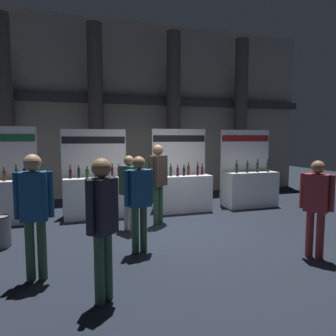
{
  "coord_description": "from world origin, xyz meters",
  "views": [
    {
      "loc": [
        -2.02,
        -6.2,
        1.97
      ],
      "look_at": [
        0.12,
        0.69,
        1.28
      ],
      "focal_mm": 32.91,
      "sensor_mm": 36.0,
      "label": 1
    }
  ],
  "objects_px": {
    "exhibitor_booth_2": "(183,189)",
    "visitor_1": "(316,201)",
    "exhibitor_booth_3": "(250,186)",
    "visitor_0": "(139,196)",
    "visitor_4": "(102,218)",
    "visitor_3": "(129,186)",
    "trash_bin": "(1,231)",
    "visitor_6": "(34,206)",
    "exhibitor_booth_1": "(96,194)",
    "visitor_2": "(158,176)"
  },
  "relations": [
    {
      "from": "exhibitor_booth_2",
      "to": "visitor_1",
      "type": "xyz_separation_m",
      "value": [
        0.95,
        -3.81,
        0.37
      ]
    },
    {
      "from": "exhibitor_booth_3",
      "to": "visitor_1",
      "type": "xyz_separation_m",
      "value": [
        -1.12,
        -3.76,
        0.36
      ]
    },
    {
      "from": "visitor_0",
      "to": "visitor_4",
      "type": "relative_size",
      "value": 0.96
    },
    {
      "from": "visitor_1",
      "to": "visitor_3",
      "type": "xyz_separation_m",
      "value": [
        -2.66,
        2.4,
        0.01
      ]
    },
    {
      "from": "trash_bin",
      "to": "visitor_4",
      "type": "distance_m",
      "value": 3.02
    },
    {
      "from": "exhibitor_booth_2",
      "to": "trash_bin",
      "type": "height_order",
      "value": "exhibitor_booth_2"
    },
    {
      "from": "exhibitor_booth_3",
      "to": "visitor_0",
      "type": "distance_m",
      "value": 4.68
    },
    {
      "from": "visitor_3",
      "to": "visitor_6",
      "type": "height_order",
      "value": "visitor_6"
    },
    {
      "from": "trash_bin",
      "to": "visitor_3",
      "type": "relative_size",
      "value": 0.36
    },
    {
      "from": "exhibitor_booth_2",
      "to": "visitor_6",
      "type": "distance_m",
      "value": 4.75
    },
    {
      "from": "exhibitor_booth_1",
      "to": "trash_bin",
      "type": "xyz_separation_m",
      "value": [
        -1.81,
        -1.73,
        -0.3
      ]
    },
    {
      "from": "visitor_2",
      "to": "visitor_4",
      "type": "relative_size",
      "value": 1.05
    },
    {
      "from": "exhibitor_booth_1",
      "to": "exhibitor_booth_2",
      "type": "distance_m",
      "value": 2.31
    },
    {
      "from": "trash_bin",
      "to": "visitor_0",
      "type": "height_order",
      "value": "visitor_0"
    },
    {
      "from": "visitor_4",
      "to": "exhibitor_booth_2",
      "type": "bearing_deg",
      "value": 16.65
    },
    {
      "from": "visitor_2",
      "to": "visitor_6",
      "type": "height_order",
      "value": "visitor_2"
    },
    {
      "from": "visitor_3",
      "to": "visitor_1",
      "type": "bearing_deg",
      "value": 20.54
    },
    {
      "from": "exhibitor_booth_2",
      "to": "visitor_6",
      "type": "relative_size",
      "value": 1.27
    },
    {
      "from": "visitor_0",
      "to": "visitor_4",
      "type": "distance_m",
      "value": 1.66
    },
    {
      "from": "visitor_6",
      "to": "exhibitor_booth_1",
      "type": "bearing_deg",
      "value": 74.28
    },
    {
      "from": "exhibitor_booth_2",
      "to": "visitor_2",
      "type": "relative_size",
      "value": 1.22
    },
    {
      "from": "trash_bin",
      "to": "visitor_6",
      "type": "height_order",
      "value": "visitor_6"
    },
    {
      "from": "visitor_3",
      "to": "visitor_6",
      "type": "distance_m",
      "value": 2.53
    },
    {
      "from": "visitor_0",
      "to": "visitor_3",
      "type": "relative_size",
      "value": 1.04
    },
    {
      "from": "exhibitor_booth_1",
      "to": "exhibitor_booth_3",
      "type": "xyz_separation_m",
      "value": [
        4.37,
        -0.07,
        0.0
      ]
    },
    {
      "from": "exhibitor_booth_1",
      "to": "visitor_2",
      "type": "height_order",
      "value": "exhibitor_booth_1"
    },
    {
      "from": "visitor_0",
      "to": "visitor_2",
      "type": "bearing_deg",
      "value": 50.24
    },
    {
      "from": "visitor_0",
      "to": "visitor_2",
      "type": "xyz_separation_m",
      "value": [
        0.79,
        1.65,
        0.12
      ]
    },
    {
      "from": "exhibitor_booth_2",
      "to": "exhibitor_booth_3",
      "type": "xyz_separation_m",
      "value": [
        2.07,
        -0.05,
        0.01
      ]
    },
    {
      "from": "visitor_0",
      "to": "visitor_3",
      "type": "distance_m",
      "value": 1.29
    },
    {
      "from": "exhibitor_booth_2",
      "to": "visitor_4",
      "type": "relative_size",
      "value": 1.28
    },
    {
      "from": "visitor_0",
      "to": "visitor_3",
      "type": "xyz_separation_m",
      "value": [
        0.06,
        1.29,
        -0.03
      ]
    },
    {
      "from": "visitor_3",
      "to": "trash_bin",
      "type": "bearing_deg",
      "value": -110.05
    },
    {
      "from": "exhibitor_booth_2",
      "to": "visitor_6",
      "type": "height_order",
      "value": "exhibitor_booth_2"
    },
    {
      "from": "visitor_1",
      "to": "visitor_6",
      "type": "distance_m",
      "value": 4.34
    },
    {
      "from": "visitor_2",
      "to": "visitor_3",
      "type": "xyz_separation_m",
      "value": [
        -0.73,
        -0.36,
        -0.15
      ]
    },
    {
      "from": "visitor_1",
      "to": "exhibitor_booth_3",
      "type": "bearing_deg",
      "value": -50.56
    },
    {
      "from": "exhibitor_booth_2",
      "to": "visitor_0",
      "type": "relative_size",
      "value": 1.34
    },
    {
      "from": "trash_bin",
      "to": "visitor_1",
      "type": "distance_m",
      "value": 5.53
    },
    {
      "from": "exhibitor_booth_1",
      "to": "visitor_6",
      "type": "xyz_separation_m",
      "value": [
        -1.06,
        -3.34,
        0.46
      ]
    },
    {
      "from": "visitor_0",
      "to": "visitor_1",
      "type": "height_order",
      "value": "visitor_0"
    },
    {
      "from": "visitor_1",
      "to": "visitor_2",
      "type": "bearing_deg",
      "value": 0.92
    },
    {
      "from": "visitor_3",
      "to": "visitor_4",
      "type": "xyz_separation_m",
      "value": [
        -0.81,
        -2.76,
        0.06
      ]
    },
    {
      "from": "visitor_2",
      "to": "visitor_6",
      "type": "distance_m",
      "value": 3.3
    },
    {
      "from": "visitor_1",
      "to": "visitor_2",
      "type": "height_order",
      "value": "visitor_2"
    },
    {
      "from": "exhibitor_booth_3",
      "to": "visitor_6",
      "type": "bearing_deg",
      "value": -148.93
    },
    {
      "from": "exhibitor_booth_1",
      "to": "visitor_6",
      "type": "bearing_deg",
      "value": -107.56
    },
    {
      "from": "exhibitor_booth_2",
      "to": "exhibitor_booth_3",
      "type": "height_order",
      "value": "exhibitor_booth_2"
    },
    {
      "from": "exhibitor_booth_2",
      "to": "visitor_2",
      "type": "xyz_separation_m",
      "value": [
        -0.98,
        -1.04,
        0.54
      ]
    },
    {
      "from": "trash_bin",
      "to": "visitor_4",
      "type": "xyz_separation_m",
      "value": [
        1.6,
        -2.45,
        0.74
      ]
    }
  ]
}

